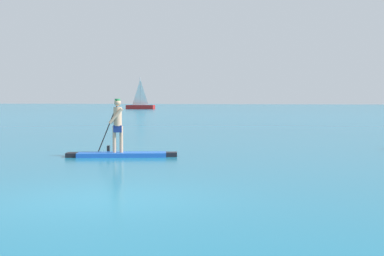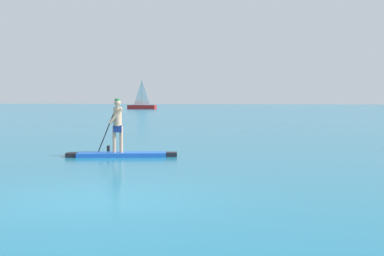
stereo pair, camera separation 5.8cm
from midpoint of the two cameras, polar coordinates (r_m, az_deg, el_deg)
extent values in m
plane|color=#196B8C|center=(9.57, -9.95, -7.71)|extent=(440.00, 440.00, 0.00)
cube|color=blue|center=(16.43, -7.68, -2.94)|extent=(2.85, 1.57, 0.14)
cube|color=black|center=(16.65, -13.07, -2.91)|extent=(0.49, 0.56, 0.14)
cube|color=black|center=(16.37, -2.20, -2.93)|extent=(0.46, 0.50, 0.14)
cylinder|color=tan|center=(16.41, -8.51, -1.24)|extent=(0.11, 0.11, 0.84)
cylinder|color=tan|center=(16.39, -7.76, -1.24)|extent=(0.11, 0.11, 0.84)
cube|color=navy|center=(16.38, -8.15, -0.08)|extent=(0.32, 0.30, 0.22)
cylinder|color=tan|center=(16.36, -8.16, 1.28)|extent=(0.26, 0.26, 0.60)
sphere|color=tan|center=(16.36, -8.17, 2.80)|extent=(0.21, 0.21, 0.21)
cylinder|color=#338C4C|center=(16.36, -8.17, 3.13)|extent=(0.18, 0.18, 0.06)
cylinder|color=tan|center=(16.22, -8.39, 1.32)|extent=(0.43, 0.22, 0.52)
cylinder|color=tan|center=(16.52, -8.28, 1.35)|extent=(0.43, 0.22, 0.52)
cylinder|color=black|center=(16.85, -9.19, 0.09)|extent=(0.65, 0.26, 1.62)
cube|color=black|center=(16.90, -9.16, -2.48)|extent=(0.14, 0.22, 0.32)
cube|color=#A51E1E|center=(103.46, -5.57, 2.33)|extent=(5.85, 1.39, 0.83)
cylinder|color=#B2B2B7|center=(103.47, -5.58, 4.13)|extent=(0.12, 0.12, 5.67)
pyramid|color=white|center=(103.46, -5.58, 4.01)|extent=(2.60, 0.49, 5.04)
camera|label=1|loc=(0.03, -89.90, 0.01)|focal=48.08mm
camera|label=2|loc=(0.03, 90.10, -0.01)|focal=48.08mm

